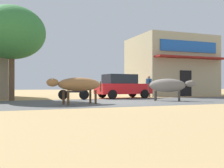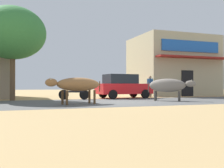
# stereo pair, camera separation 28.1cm
# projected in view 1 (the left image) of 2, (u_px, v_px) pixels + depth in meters

# --- Properties ---
(ground) EXTENTS (80.00, 80.00, 0.00)m
(ground) POSITION_uv_depth(u_px,v_px,m) (124.00, 102.00, 13.95)
(ground) COLOR tan
(asphalt_road) EXTENTS (72.00, 6.26, 0.00)m
(asphalt_road) POSITION_uv_depth(u_px,v_px,m) (124.00, 102.00, 13.95)
(asphalt_road) COLOR #525251
(asphalt_road) RESTS_ON ground
(storefront_right_club) EXTENTS (6.81, 6.37, 5.22)m
(storefront_right_club) POSITION_uv_depth(u_px,v_px,m) (170.00, 67.00, 23.72)
(storefront_right_club) COLOR tan
(storefront_right_club) RESTS_ON ground
(roadside_tree) EXTENTS (3.88, 3.88, 5.53)m
(roadside_tree) POSITION_uv_depth(u_px,v_px,m) (12.00, 33.00, 15.06)
(roadside_tree) COLOR brown
(roadside_tree) RESTS_ON ground
(parked_hatchback_car) EXTENTS (3.86, 2.10, 1.64)m
(parked_hatchback_car) POSITION_uv_depth(u_px,v_px,m) (122.00, 86.00, 17.86)
(parked_hatchback_car) COLOR red
(parked_hatchback_car) RESTS_ON ground
(parked_motorcycle) EXTENTS (1.84, 0.65, 1.06)m
(parked_motorcycle) POSITION_uv_depth(u_px,v_px,m) (74.00, 92.00, 15.98)
(parked_motorcycle) COLOR black
(parked_motorcycle) RESTS_ON ground
(cow_near_brown) EXTENTS (2.74, 1.21, 1.26)m
(cow_near_brown) POSITION_uv_depth(u_px,v_px,m) (79.00, 85.00, 12.07)
(cow_near_brown) COLOR #97673C
(cow_near_brown) RESTS_ON ground
(cow_far_dark) EXTENTS (2.32, 1.96, 1.27)m
(cow_far_dark) POSITION_uv_depth(u_px,v_px,m) (168.00, 86.00, 14.75)
(cow_far_dark) COLOR slate
(cow_far_dark) RESTS_ON ground
(pedestrian_by_shop) EXTENTS (0.47, 0.61, 1.62)m
(pedestrian_by_shop) POSITION_uv_depth(u_px,v_px,m) (149.00, 85.00, 19.72)
(pedestrian_by_shop) COLOR brown
(pedestrian_by_shop) RESTS_ON ground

